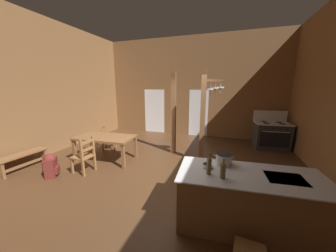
# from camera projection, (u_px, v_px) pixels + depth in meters

# --- Properties ---
(ground_plane) EXTENTS (8.51, 8.99, 0.10)m
(ground_plane) POSITION_uv_depth(u_px,v_px,m) (156.00, 177.00, 4.52)
(ground_plane) COLOR #4C301C
(wall_back) EXTENTS (8.51, 0.14, 4.29)m
(wall_back) POSITION_uv_depth(u_px,v_px,m) (191.00, 88.00, 7.90)
(wall_back) COLOR brown
(wall_back) RESTS_ON ground_plane
(wall_left) EXTENTS (0.14, 8.99, 4.29)m
(wall_left) POSITION_uv_depth(u_px,v_px,m) (32.00, 88.00, 5.27)
(wall_left) COLOR brown
(wall_left) RESTS_ON ground_plane
(glazed_door_back_left) EXTENTS (1.00, 0.01, 2.05)m
(glazed_door_back_left) POSITION_uv_depth(u_px,v_px,m) (154.00, 111.00, 8.62)
(glazed_door_back_left) COLOR white
(glazed_door_back_left) RESTS_ON ground_plane
(glazed_panel_back_right) EXTENTS (0.84, 0.01, 2.05)m
(glazed_panel_back_right) POSITION_uv_depth(u_px,v_px,m) (198.00, 113.00, 7.96)
(glazed_panel_back_right) COLOR white
(glazed_panel_back_right) RESTS_ON ground_plane
(kitchen_island) EXTENTS (2.23, 1.13, 0.89)m
(kitchen_island) POSITION_uv_depth(u_px,v_px,m) (248.00, 200.00, 2.79)
(kitchen_island) COLOR brown
(kitchen_island) RESTS_ON ground_plane
(stove_range) EXTENTS (1.22, 0.92, 1.32)m
(stove_range) POSITION_uv_depth(u_px,v_px,m) (271.00, 135.00, 6.41)
(stove_range) COLOR #2D2D2D
(stove_range) RESTS_ON ground_plane
(support_post_with_pot_rack) EXTENTS (0.62, 0.25, 2.64)m
(support_post_with_pot_rack) POSITION_uv_depth(u_px,v_px,m) (204.00, 114.00, 5.02)
(support_post_with_pot_rack) COLOR brown
(support_post_with_pot_rack) RESTS_ON ground_plane
(support_post_center) EXTENTS (0.14, 0.14, 2.64)m
(support_post_center) POSITION_uv_depth(u_px,v_px,m) (173.00, 114.00, 5.79)
(support_post_center) COLOR brown
(support_post_center) RESTS_ON ground_plane
(dining_table) EXTENTS (1.75, 1.00, 0.74)m
(dining_table) POSITION_uv_depth(u_px,v_px,m) (105.00, 139.00, 5.31)
(dining_table) COLOR brown
(dining_table) RESTS_ON ground_plane
(ladderback_chair_near_window) EXTENTS (0.47, 0.47, 0.95)m
(ladderback_chair_near_window) POSITION_uv_depth(u_px,v_px,m) (84.00, 156.00, 4.56)
(ladderback_chair_near_window) COLOR olive
(ladderback_chair_near_window) RESTS_ON ground_plane
(ladderback_chair_by_post) EXTENTS (0.58, 0.58, 0.95)m
(ladderback_chair_by_post) POSITION_uv_depth(u_px,v_px,m) (108.00, 137.00, 6.27)
(ladderback_chair_by_post) COLOR olive
(ladderback_chair_by_post) RESTS_ON ground_plane
(bench_along_left_wall) EXTENTS (0.41, 1.17, 0.44)m
(bench_along_left_wall) POSITION_uv_depth(u_px,v_px,m) (23.00, 159.00, 4.77)
(bench_along_left_wall) COLOR brown
(bench_along_left_wall) RESTS_ON ground_plane
(backpack) EXTENTS (0.38, 0.39, 0.60)m
(backpack) POSITION_uv_depth(u_px,v_px,m) (51.00, 165.00, 4.37)
(backpack) COLOR maroon
(backpack) RESTS_ON ground_plane
(stockpot_on_counter) EXTENTS (0.35, 0.28, 0.19)m
(stockpot_on_counter) POSITION_uv_depth(u_px,v_px,m) (224.00, 159.00, 3.04)
(stockpot_on_counter) COLOR silver
(stockpot_on_counter) RESTS_ON kitchen_island
(mixing_bowl_on_counter) EXTENTS (0.17, 0.17, 0.06)m
(mixing_bowl_on_counter) POSITION_uv_depth(u_px,v_px,m) (207.00, 166.00, 2.92)
(mixing_bowl_on_counter) COLOR silver
(mixing_bowl_on_counter) RESTS_ON kitchen_island
(bottle_tall_on_counter) EXTENTS (0.07, 0.07, 0.34)m
(bottle_tall_on_counter) POSITION_uv_depth(u_px,v_px,m) (209.00, 166.00, 2.68)
(bottle_tall_on_counter) COLOR brown
(bottle_tall_on_counter) RESTS_ON kitchen_island
(bottle_short_on_counter) EXTENTS (0.08, 0.08, 0.30)m
(bottle_short_on_counter) POSITION_uv_depth(u_px,v_px,m) (223.00, 171.00, 2.56)
(bottle_short_on_counter) COLOR brown
(bottle_short_on_counter) RESTS_ON kitchen_island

